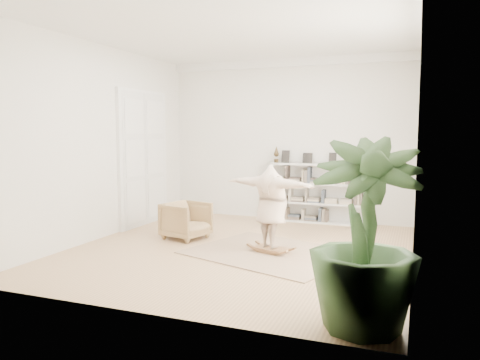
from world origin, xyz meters
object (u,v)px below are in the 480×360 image
(armchair, at_px, (186,220))
(person, at_px, (271,204))
(rocker_board, at_px, (271,249))
(houseplant, at_px, (364,235))
(bookshelf, at_px, (318,194))

(armchair, bearing_deg, person, -90.33)
(rocker_board, bearing_deg, houseplant, -36.99)
(houseplant, bearing_deg, rocker_board, 124.84)
(bookshelf, height_order, person, bookshelf)
(rocker_board, xyz_separation_m, person, (0.00, -0.00, 0.75))
(houseplant, bearing_deg, person, 124.84)
(rocker_board, bearing_deg, person, -71.83)
(rocker_board, height_order, person, person)
(person, relative_size, houseplant, 0.86)
(rocker_board, distance_m, person, 0.75)
(person, bearing_deg, rocker_board, -71.83)
(rocker_board, height_order, houseplant, houseplant)
(armchair, bearing_deg, rocker_board, -90.33)
(armchair, height_order, houseplant, houseplant)
(bookshelf, relative_size, rocker_board, 3.53)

